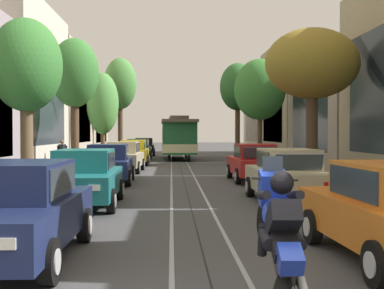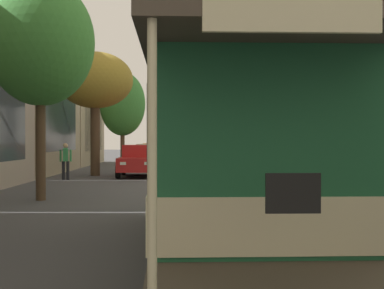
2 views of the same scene
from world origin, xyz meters
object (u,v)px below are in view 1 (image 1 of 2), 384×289
at_px(parked_car_beige_second_right, 287,175).
at_px(parked_car_beige_fourth_left, 123,157).
at_px(street_tree_kerb_right_fourth, 238,88).
at_px(pedestrian_on_right_pavement, 62,153).
at_px(cable_car_trolley, 178,138).
at_px(pedestrian_on_left_pavement, 313,156).
at_px(parked_car_red_mid_right, 254,162).
at_px(parked_car_green_sixth_left, 138,149).
at_px(parked_car_yellow_fifth_left, 133,152).
at_px(street_tree_kerb_right_second, 312,65).
at_px(parked_car_navy_near_left, 15,211).
at_px(street_tree_kerb_left_far, 120,85).
at_px(street_tree_kerb_right_mid, 260,90).
at_px(street_tree_kerb_left_second, 26,67).
at_px(street_tree_kerb_left_mid, 75,75).
at_px(parked_car_navy_mid_left, 108,164).
at_px(parked_car_black_far_left, 144,147).
at_px(street_tree_kerb_left_fourth, 103,104).
at_px(motorcycle_with_rider, 279,233).
at_px(parked_car_teal_second_left, 84,178).

bearing_deg(parked_car_beige_second_right, parked_car_beige_fourth_left, 116.81).
xyz_separation_m(street_tree_kerb_right_fourth, pedestrian_on_right_pavement, (-11.42, -13.75, -4.84)).
distance_m(cable_car_trolley, pedestrian_on_left_pavement, 16.46).
bearing_deg(parked_car_red_mid_right, street_tree_kerb_right_fourth, 84.44).
bearing_deg(parked_car_beige_second_right, parked_car_green_sixth_left, 104.06).
height_order(parked_car_yellow_fifth_left, parked_car_red_mid_right, same).
bearing_deg(street_tree_kerb_right_fourth, parked_car_yellow_fifth_left, -130.86).
xyz_separation_m(parked_car_green_sixth_left, pedestrian_on_right_pavement, (-3.40, -10.78, 0.14)).
distance_m(street_tree_kerb_right_second, street_tree_kerb_right_fourth, 20.88).
relative_size(parked_car_yellow_fifth_left, cable_car_trolley, 0.48).
relative_size(parked_car_navy_near_left, parked_car_green_sixth_left, 1.00).
bearing_deg(street_tree_kerb_left_far, street_tree_kerb_right_mid, -51.62).
relative_size(parked_car_beige_second_right, street_tree_kerb_left_second, 0.76).
height_order(parked_car_green_sixth_left, street_tree_kerb_left_second, street_tree_kerb_left_second).
bearing_deg(street_tree_kerb_left_mid, parked_car_navy_mid_left, -65.23).
distance_m(parked_car_navy_mid_left, parked_car_green_sixth_left, 17.85).
height_order(street_tree_kerb_right_second, street_tree_kerb_right_fourth, street_tree_kerb_right_fourth).
bearing_deg(parked_car_green_sixth_left, street_tree_kerb_right_fourth, 20.31).
relative_size(parked_car_green_sixth_left, cable_car_trolley, 0.48).
bearing_deg(street_tree_kerb_right_mid, street_tree_kerb_right_second, -89.02).
bearing_deg(street_tree_kerb_left_second, parked_car_green_sixth_left, 84.32).
xyz_separation_m(parked_car_navy_mid_left, street_tree_kerb_right_fourth, (8.04, 20.82, 4.98)).
bearing_deg(street_tree_kerb_left_second, parked_car_navy_near_left, -75.33).
relative_size(street_tree_kerb_right_fourth, pedestrian_on_left_pavement, 4.64).
bearing_deg(parked_car_navy_mid_left, parked_car_black_far_left, 89.75).
height_order(street_tree_kerb_right_mid, street_tree_kerb_right_fourth, street_tree_kerb_right_fourth).
height_order(parked_car_black_far_left, street_tree_kerb_left_mid, street_tree_kerb_left_mid).
relative_size(parked_car_navy_mid_left, parked_car_red_mid_right, 1.01).
xyz_separation_m(parked_car_beige_fourth_left, parked_car_yellow_fifth_left, (0.08, 5.88, 0.00)).
bearing_deg(cable_car_trolley, street_tree_kerb_right_fourth, 28.83).
bearing_deg(parked_car_red_mid_right, pedestrian_on_left_pavement, 35.16).
xyz_separation_m(street_tree_kerb_right_mid, street_tree_kerb_right_fourth, (-0.12, 9.77, 1.01)).
bearing_deg(street_tree_kerb_left_fourth, street_tree_kerb_right_fourth, 29.69).
bearing_deg(motorcycle_with_rider, parked_car_navy_near_left, 145.37).
distance_m(street_tree_kerb_left_mid, street_tree_kerb_right_second, 11.77).
relative_size(street_tree_kerb_right_mid, street_tree_kerb_right_fourth, 0.86).
bearing_deg(street_tree_kerb_right_second, pedestrian_on_left_pavement, 72.98).
relative_size(parked_car_beige_second_right, pedestrian_on_left_pavement, 2.60).
height_order(parked_car_beige_second_right, motorcycle_with_rider, motorcycle_with_rider).
bearing_deg(parked_car_navy_near_left, cable_car_trolley, 84.28).
height_order(parked_car_teal_second_left, parked_car_black_far_left, same).
distance_m(parked_car_teal_second_left, street_tree_kerb_left_fourth, 21.69).
xyz_separation_m(street_tree_kerb_left_second, street_tree_kerb_right_mid, (10.31, 14.99, 0.60)).
xyz_separation_m(parked_car_navy_near_left, pedestrian_on_left_pavement, (9.18, 15.17, 0.15)).
bearing_deg(street_tree_kerb_left_far, parked_car_beige_second_right, -75.12).
xyz_separation_m(parked_car_beige_second_right, street_tree_kerb_left_mid, (-8.26, 10.88, 4.16)).
bearing_deg(street_tree_kerb_right_mid, parked_car_teal_second_left, -114.78).
bearing_deg(street_tree_kerb_left_second, parked_car_navy_mid_left, 61.34).
height_order(parked_car_teal_second_left, pedestrian_on_right_pavement, pedestrian_on_right_pavement).
xyz_separation_m(parked_car_navy_mid_left, parked_car_beige_fourth_left, (0.05, 5.80, 0.00)).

